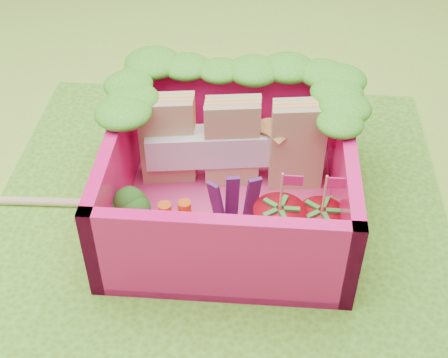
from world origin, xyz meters
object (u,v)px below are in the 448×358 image
(bento_box, at_px, (230,176))
(sandwich_stack, at_px, (234,143))
(broccoli, at_px, (127,210))
(strawberry_right, at_px, (320,227))
(chopsticks, at_px, (44,202))
(strawberry_left, at_px, (278,228))

(bento_box, xyz_separation_m, sandwich_stack, (0.01, 0.24, 0.04))
(broccoli, height_order, strawberry_right, strawberry_right)
(bento_box, height_order, strawberry_right, bento_box)
(sandwich_stack, relative_size, chopsticks, 0.49)
(sandwich_stack, relative_size, strawberry_left, 2.08)
(strawberry_left, bearing_deg, sandwich_stack, 116.43)
(chopsticks, bearing_deg, bento_box, 0.87)
(bento_box, distance_m, strawberry_right, 0.56)
(broccoli, bearing_deg, chopsticks, 156.05)
(sandwich_stack, distance_m, chopsticks, 1.16)
(sandwich_stack, bearing_deg, bento_box, -91.55)
(sandwich_stack, distance_m, strawberry_right, 0.71)
(bento_box, xyz_separation_m, broccoli, (-0.52, -0.27, -0.04))
(bento_box, relative_size, chopsticks, 0.60)
(bento_box, height_order, chopsticks, bento_box)
(bento_box, xyz_separation_m, strawberry_right, (0.49, -0.26, -0.10))
(bento_box, bearing_deg, broccoli, -152.90)
(broccoli, relative_size, strawberry_left, 0.61)
(bento_box, bearing_deg, sandwich_stack, 88.45)
(sandwich_stack, xyz_separation_m, broccoli, (-0.53, -0.51, -0.08))
(broccoli, height_order, chopsticks, broccoli)
(strawberry_left, xyz_separation_m, strawberry_right, (0.22, 0.04, -0.01))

